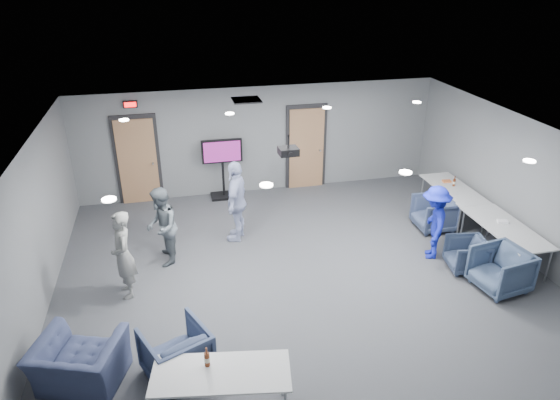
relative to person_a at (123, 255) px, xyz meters
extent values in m
plane|color=#36383D|center=(3.17, -0.03, -0.80)|extent=(9.00, 9.00, 0.00)
plane|color=silver|center=(3.17, -0.03, 1.90)|extent=(9.00, 9.00, 0.00)
cube|color=slate|center=(3.17, 3.97, 0.55)|extent=(9.00, 0.02, 2.70)
cube|color=slate|center=(3.17, -4.03, 0.55)|extent=(9.00, 0.02, 2.70)
cube|color=slate|center=(-1.33, -0.03, 0.55)|extent=(0.02, 8.00, 2.70)
cube|color=slate|center=(7.67, -0.03, 0.55)|extent=(0.02, 8.00, 2.70)
cube|color=black|center=(0.17, 3.94, 0.28)|extent=(1.06, 0.06, 2.24)
cube|color=#9A6E4B|center=(0.17, 3.90, 0.25)|extent=(0.90, 0.05, 2.10)
cylinder|color=#969B9F|center=(0.52, 3.85, 0.20)|extent=(0.04, 0.10, 0.04)
cube|color=black|center=(4.37, 3.94, 0.28)|extent=(1.06, 0.06, 2.24)
cube|color=#9A6E4B|center=(4.37, 3.90, 0.25)|extent=(0.90, 0.05, 2.10)
cylinder|color=#969B9F|center=(4.72, 3.85, 0.20)|extent=(0.04, 0.10, 0.04)
cube|color=black|center=(0.17, 3.91, 1.65)|extent=(0.32, 0.06, 0.16)
cube|color=#FF0C0C|center=(0.17, 3.87, 1.65)|extent=(0.26, 0.02, 0.11)
cube|color=black|center=(2.67, 2.77, 1.88)|extent=(0.60, 0.60, 0.03)
cylinder|color=white|center=(0.17, -1.83, 1.88)|extent=(0.18, 0.18, 0.02)
cylinder|color=white|center=(0.17, 1.77, 1.88)|extent=(0.18, 0.18, 0.02)
cylinder|color=white|center=(2.17, -1.83, 1.88)|extent=(0.18, 0.18, 0.02)
cylinder|color=white|center=(2.17, 1.77, 1.88)|extent=(0.18, 0.18, 0.02)
cylinder|color=white|center=(4.17, -1.83, 1.88)|extent=(0.18, 0.18, 0.02)
cylinder|color=white|center=(4.17, 1.77, 1.88)|extent=(0.18, 0.18, 0.02)
cylinder|color=white|center=(6.17, -1.83, 1.88)|extent=(0.18, 0.18, 0.02)
cylinder|color=white|center=(6.17, 1.77, 1.88)|extent=(0.18, 0.18, 0.02)
imported|color=gray|center=(0.00, 0.00, 0.00)|extent=(0.48, 0.65, 1.61)
imported|color=#555E66|center=(0.66, 0.93, -0.02)|extent=(0.64, 0.80, 1.57)
imported|color=#B1BCE3|center=(2.21, 1.57, 0.07)|extent=(0.79, 1.11, 1.75)
imported|color=#1A24A9|center=(5.87, -0.03, -0.05)|extent=(0.91, 1.12, 1.51)
imported|color=#3A4765|center=(6.50, 1.03, -0.43)|extent=(0.84, 0.82, 0.74)
imported|color=#323E56|center=(6.29, -0.62, -0.49)|extent=(0.80, 0.79, 0.63)
imported|color=#3B4B66|center=(6.52, -1.33, -0.41)|extent=(0.99, 0.97, 0.79)
imported|color=#3C4868|center=(0.77, -2.16, -0.41)|extent=(1.11, 1.12, 0.78)
imported|color=#394263|center=(-0.53, -2.04, -0.44)|extent=(1.38, 1.30, 0.73)
cube|color=#ACAEB0|center=(7.17, 1.44, -0.09)|extent=(0.76, 1.83, 0.03)
cylinder|color=#969B9F|center=(6.86, 2.28, -0.45)|extent=(0.04, 0.04, 0.70)
cylinder|color=#969B9F|center=(6.86, 0.61, -0.45)|extent=(0.04, 0.04, 0.70)
cylinder|color=#969B9F|center=(7.47, 2.28, -0.45)|extent=(0.04, 0.04, 0.70)
cylinder|color=#969B9F|center=(7.47, 0.61, -0.45)|extent=(0.04, 0.04, 0.70)
cube|color=#ACAEB0|center=(7.17, -0.46, -0.09)|extent=(0.81, 1.95, 0.03)
cylinder|color=#969B9F|center=(6.84, 0.44, -0.45)|extent=(0.04, 0.04, 0.70)
cylinder|color=#969B9F|center=(6.84, -1.35, -0.45)|extent=(0.04, 0.04, 0.70)
cylinder|color=#969B9F|center=(7.49, 0.44, -0.45)|extent=(0.04, 0.04, 0.70)
cylinder|color=#969B9F|center=(7.49, -1.35, -0.45)|extent=(0.04, 0.04, 0.70)
cube|color=#ACAEB0|center=(1.32, -3.03, -0.09)|extent=(1.83, 1.00, 0.03)
cylinder|color=#969B9F|center=(2.14, -2.88, -0.45)|extent=(0.04, 0.04, 0.70)
cylinder|color=#969B9F|center=(0.59, -2.62, -0.45)|extent=(0.04, 0.04, 0.70)
cylinder|color=#57230F|center=(1.17, -2.87, 0.02)|extent=(0.07, 0.07, 0.20)
cylinder|color=#57230F|center=(1.17, -2.87, 0.17)|extent=(0.03, 0.03, 0.09)
cylinder|color=beige|center=(1.17, -2.87, 0.02)|extent=(0.07, 0.07, 0.07)
cylinder|color=#57230F|center=(7.22, 1.55, 0.01)|extent=(0.06, 0.06, 0.17)
cylinder|color=#57230F|center=(7.22, 1.55, 0.13)|extent=(0.02, 0.02, 0.07)
cylinder|color=beige|center=(7.22, 1.55, 0.01)|extent=(0.06, 0.06, 0.06)
cube|color=#C96532|center=(7.19, 1.80, -0.05)|extent=(0.21, 0.15, 0.04)
cube|color=white|center=(7.21, -0.29, -0.05)|extent=(0.23, 0.19, 0.04)
cube|color=black|center=(2.18, 3.72, -0.77)|extent=(0.66, 0.47, 0.06)
cylinder|color=black|center=(2.18, 3.72, -0.19)|extent=(0.06, 0.06, 1.13)
cube|color=black|center=(2.18, 3.72, 0.42)|extent=(0.99, 0.07, 0.58)
cube|color=#6E1861|center=(2.18, 3.67, 0.42)|extent=(0.90, 0.01, 0.51)
cylinder|color=black|center=(2.96, 0.17, 1.78)|extent=(0.04, 0.04, 0.22)
cube|color=black|center=(2.96, 0.17, 1.60)|extent=(0.34, 0.30, 0.13)
cylinder|color=black|center=(2.96, 0.02, 1.60)|extent=(0.08, 0.06, 0.08)
camera|label=1|loc=(0.99, -7.77, 4.52)|focal=32.00mm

